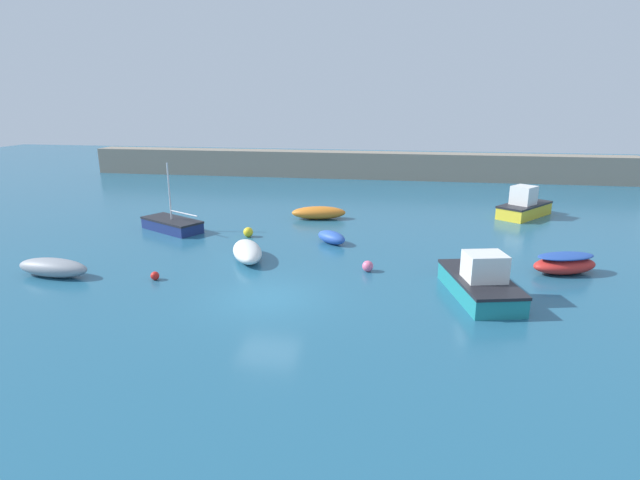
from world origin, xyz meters
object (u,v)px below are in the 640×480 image
at_px(dinghy_near_pier, 331,237).
at_px(rowboat_with_red_cover, 565,263).
at_px(mooring_buoy_yellow, 248,232).
at_px(motorboat_grey_hull, 480,282).
at_px(rowboat_white_midwater, 247,251).
at_px(open_tender_yellow, 319,213).
at_px(mooring_buoy_pink, 368,266).
at_px(motorboat_with_cabin, 524,206).
at_px(rowboat_blue_near, 53,267).
at_px(mooring_buoy_red, 155,276).
at_px(sailboat_short_mast, 172,224).

xyz_separation_m(dinghy_near_pier, rowboat_with_red_cover, (11.30, -3.12, 0.13)).
bearing_deg(mooring_buoy_yellow, motorboat_grey_hull, -31.14).
bearing_deg(rowboat_white_midwater, open_tender_yellow, 143.31).
bearing_deg(dinghy_near_pier, mooring_buoy_pink, -20.66).
distance_m(motorboat_with_cabin, mooring_buoy_yellow, 18.76).
bearing_deg(motorboat_with_cabin, motorboat_grey_hull, -159.53).
bearing_deg(rowboat_blue_near, open_tender_yellow, 56.35).
height_order(rowboat_blue_near, mooring_buoy_red, rowboat_blue_near).
relative_size(rowboat_white_midwater, mooring_buoy_yellow, 6.27).
distance_m(sailboat_short_mast, rowboat_white_midwater, 7.88).
bearing_deg(rowboat_with_red_cover, mooring_buoy_pink, 168.91).
distance_m(motorboat_grey_hull, mooring_buoy_pink, 5.29).
xyz_separation_m(motorboat_grey_hull, motorboat_with_cabin, (4.95, 15.25, 0.08)).
bearing_deg(mooring_buoy_pink, dinghy_near_pier, 118.14).
xyz_separation_m(open_tender_yellow, motorboat_with_cabin, (13.65, 2.93, 0.29)).
height_order(dinghy_near_pier, mooring_buoy_yellow, dinghy_near_pier).
height_order(rowboat_blue_near, mooring_buoy_yellow, rowboat_blue_near).
bearing_deg(mooring_buoy_red, open_tender_yellow, 67.32).
distance_m(rowboat_blue_near, open_tender_yellow, 16.37).
bearing_deg(sailboat_short_mast, mooring_buoy_yellow, -158.29).
bearing_deg(sailboat_short_mast, rowboat_white_midwater, 171.58).
relative_size(rowboat_with_red_cover, mooring_buoy_yellow, 5.79).
height_order(motorboat_with_cabin, mooring_buoy_yellow, motorboat_with_cabin).
xyz_separation_m(mooring_buoy_red, mooring_buoy_pink, (9.26, 2.67, 0.07)).
relative_size(motorboat_grey_hull, rowboat_with_red_cover, 1.52).
xyz_separation_m(rowboat_with_red_cover, mooring_buoy_yellow, (-16.27, 3.66, -0.19)).
bearing_deg(mooring_buoy_pink, mooring_buoy_yellow, 146.19).
bearing_deg(open_tender_yellow, motorboat_grey_hull, -65.81).
height_order(sailboat_short_mast, motorboat_with_cabin, sailboat_short_mast).
xyz_separation_m(rowboat_blue_near, mooring_buoy_red, (4.76, 0.31, -0.23)).
xyz_separation_m(motorboat_with_cabin, mooring_buoy_red, (-18.93, -15.55, -0.52)).
relative_size(rowboat_blue_near, rowboat_white_midwater, 0.99).
height_order(rowboat_with_red_cover, mooring_buoy_pink, rowboat_with_red_cover).
relative_size(rowboat_blue_near, mooring_buoy_yellow, 6.23).
xyz_separation_m(sailboat_short_mast, rowboat_with_red_cover, (21.28, -4.30, 0.10)).
bearing_deg(motorboat_grey_hull, mooring_buoy_pink, 49.91).
bearing_deg(motorboat_grey_hull, motorboat_with_cabin, -31.38).
xyz_separation_m(open_tender_yellow, mooring_buoy_pink, (3.99, -9.95, -0.17)).
xyz_separation_m(motorboat_grey_hull, mooring_buoy_pink, (-4.71, 2.37, -0.38)).
xyz_separation_m(rowboat_with_red_cover, motorboat_with_cabin, (0.70, 11.65, 0.24)).
xyz_separation_m(motorboat_with_cabin, mooring_buoy_pink, (-9.66, -12.88, -0.46)).
bearing_deg(mooring_buoy_red, sailboat_short_mast, 110.41).
bearing_deg(sailboat_short_mast, motorboat_with_cabin, -132.52).
distance_m(dinghy_near_pier, open_tender_yellow, 5.84).
bearing_deg(open_tender_yellow, sailboat_short_mast, -163.05).
relative_size(rowboat_with_red_cover, mooring_buoy_pink, 6.38).
bearing_deg(sailboat_short_mast, motorboat_grey_hull, -175.90).
height_order(sailboat_short_mast, mooring_buoy_red, sailboat_short_mast).
xyz_separation_m(rowboat_white_midwater, rowboat_with_red_cover, (15.02, 0.49, 0.03)).
height_order(rowboat_white_midwater, open_tender_yellow, rowboat_white_midwater).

